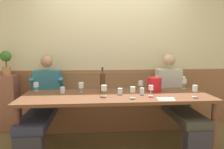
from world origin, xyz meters
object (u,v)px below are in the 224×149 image
wine_glass_mid_right (184,82)px  wall_bench (112,112)px  wine_glass_near_bucket (133,90)px  wine_glass_center_rear (151,88)px  dining_table (116,100)px  wine_glass_by_bottle (195,89)px  wine_glass_right_end (141,83)px  water_tumbler_right (120,91)px  person_left_seat (43,101)px  wine_glass_mid_left (104,89)px  ice_bucket (154,84)px  wine_glass_center_front (81,86)px  potted_plant (6,60)px  water_tumbler_left (142,91)px  wine_bottle_amber_mid (103,81)px  person_center_left_seat (175,95)px  water_tumbler_center (63,90)px  wine_glass_left_end (36,85)px

wine_glass_mid_right → wall_bench: bearing=161.0°
wall_bench → wine_glass_near_bucket: 1.10m
wine_glass_mid_right → wine_glass_center_rear: bearing=-145.0°
dining_table → wine_glass_by_bottle: wine_glass_by_bottle is taller
wine_glass_right_end → water_tumbler_right: 0.44m
person_left_seat → wine_glass_by_bottle: (2.07, -0.53, 0.25)m
wall_bench → wine_glass_mid_left: bearing=-102.3°
ice_bucket → wine_glass_near_bucket: size_ratio=1.40×
wall_bench → wine_glass_center_front: size_ratio=19.71×
wine_glass_center_front → wine_glass_by_bottle: bearing=-15.4°
wine_glass_center_rear → wine_glass_center_front: 0.98m
wine_glass_by_bottle → potted_plant: potted_plant is taller
wine_glass_center_rear → potted_plant: bearing=158.1°
wine_glass_near_bucket → water_tumbler_right: 0.26m
dining_table → wine_glass_mid_left: bearing=-152.5°
wine_glass_center_rear → water_tumbler_right: size_ratio=1.66×
wine_glass_by_bottle → water_tumbler_right: (-0.95, 0.22, -0.06)m
ice_bucket → wine_glass_center_front: bearing=180.0°
person_left_seat → wine_glass_mid_left: bearing=-24.5°
water_tumbler_right → water_tumbler_left: bearing=-6.0°
potted_plant → wine_glass_near_bucket: bearing=-26.7°
wine_glass_right_end → water_tumbler_right: bearing=-141.9°
wine_bottle_amber_mid → wine_glass_mid_left: (0.01, -0.30, -0.05)m
wine_glass_center_rear → wine_glass_mid_left: bearing=176.8°
wine_glass_near_bucket → person_left_seat: bearing=157.1°
dining_table → wine_glass_right_end: wine_glass_right_end is taller
water_tumbler_left → wine_bottle_amber_mid: bearing=155.6°
person_left_seat → wine_glass_center_front: 0.64m
person_left_seat → wine_glass_center_front: size_ratio=8.96×
ice_bucket → wine_glass_center_rear: size_ratio=1.41×
person_left_seat → wine_glass_center_front: person_left_seat is taller
wine_bottle_amber_mid → wine_glass_center_front: wine_bottle_amber_mid is taller
wine_glass_center_rear → water_tumbler_left: bearing=136.3°
person_center_left_seat → water_tumbler_right: (-0.92, -0.36, 0.15)m
person_center_left_seat → wine_glass_mid_left: person_center_left_seat is taller
wine_glass_center_rear → water_tumbler_center: wine_glass_center_rear is taller
wall_bench → wine_glass_left_end: bearing=-161.8°
wine_glass_left_end → water_tumbler_left: size_ratio=1.38×
wine_glass_by_bottle → water_tumbler_right: wine_glass_by_bottle is taller
wine_glass_left_end → wine_glass_mid_left: bearing=-23.4°
water_tumbler_center → ice_bucket: bearing=1.7°
wall_bench → dining_table: (0.00, -0.71, 0.39)m
wine_glass_near_bucket → water_tumbler_center: 1.00m
wine_bottle_amber_mid → wine_glass_mid_left: bearing=-88.9°
wine_glass_left_end → potted_plant: potted_plant is taller
person_center_left_seat → wine_glass_mid_left: size_ratio=8.70×
person_center_left_seat → wine_glass_left_end: (-2.13, -0.02, 0.20)m
wall_bench → water_tumbler_center: bearing=-142.9°
person_left_seat → wine_glass_center_rear: 1.59m
water_tumbler_center → wall_bench: bearing=37.1°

